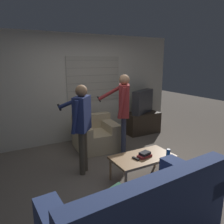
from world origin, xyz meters
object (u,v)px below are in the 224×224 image
object	(u,v)px
armchair_beige	(96,135)
coffee_table	(143,158)
couch_blue	(139,215)
tv	(143,102)
soda_can	(168,153)
person_right_standing	(123,106)
person_left_standing	(82,119)
spare_remote	(136,158)
book_stack	(145,155)
floor_fan	(119,131)

from	to	relation	value
armchair_beige	coffee_table	xyz separation A→B (m)	(0.11, -1.61, 0.07)
couch_blue	armchair_beige	bearing A→B (deg)	71.72
tv	soda_can	size ratio (longest dim) A/B	6.77
tv	person_right_standing	size ratio (longest dim) A/B	0.51
person_left_standing	spare_remote	distance (m)	1.10
book_stack	couch_blue	bearing A→B (deg)	-129.86
person_right_standing	floor_fan	size ratio (longest dim) A/B	4.42
coffee_table	person_left_standing	distance (m)	1.20
person_right_standing	tv	bearing A→B (deg)	-18.67
book_stack	spare_remote	bearing A→B (deg)	-179.77
couch_blue	soda_can	size ratio (longest dim) A/B	15.93
coffee_table	person_right_standing	distance (m)	1.20
couch_blue	tv	world-z (taller)	tv
coffee_table	book_stack	xyz separation A→B (m)	(0.01, -0.03, 0.08)
person_right_standing	soda_can	size ratio (longest dim) A/B	13.30
spare_remote	couch_blue	bearing A→B (deg)	-135.94
book_stack	spare_remote	distance (m)	0.18
armchair_beige	spare_remote	bearing A→B (deg)	92.92
person_left_standing	person_right_standing	bearing A→B (deg)	-33.64
person_left_standing	person_right_standing	xyz separation A→B (m)	(0.99, 0.26, 0.08)
spare_remote	floor_fan	distance (m)	2.11
soda_can	book_stack	bearing A→B (deg)	153.57
book_stack	soda_can	distance (m)	0.39
book_stack	soda_can	size ratio (longest dim) A/B	1.91
armchair_beige	spare_remote	world-z (taller)	armchair_beige
armchair_beige	soda_can	distance (m)	1.88
armchair_beige	couch_blue	bearing A→B (deg)	79.78
armchair_beige	floor_fan	bearing A→B (deg)	-155.27
person_left_standing	soda_can	bearing A→B (deg)	-87.04
couch_blue	floor_fan	distance (m)	3.27
book_stack	floor_fan	xyz separation A→B (m)	(0.66, 1.92, -0.27)
person_left_standing	floor_fan	world-z (taller)	person_left_standing
spare_remote	person_left_standing	bearing A→B (deg)	117.27
soda_can	spare_remote	xyz separation A→B (m)	(-0.52, 0.17, -0.05)
couch_blue	coffee_table	world-z (taller)	couch_blue
armchair_beige	person_left_standing	distance (m)	1.31
armchair_beige	soda_can	bearing A→B (deg)	109.28
armchair_beige	spare_remote	distance (m)	1.65
armchair_beige	tv	bearing A→B (deg)	-162.29
coffee_table	soda_can	world-z (taller)	soda_can
person_right_standing	spare_remote	distance (m)	1.24
couch_blue	spare_remote	distance (m)	1.19
soda_can	floor_fan	xyz separation A→B (m)	(0.31, 2.10, -0.30)
couch_blue	floor_fan	bearing A→B (deg)	59.70
person_left_standing	book_stack	distance (m)	1.20
couch_blue	tv	size ratio (longest dim) A/B	2.35
person_left_standing	spare_remote	bearing A→B (deg)	-98.62
floor_fan	person_right_standing	bearing A→B (deg)	-116.07
tv	floor_fan	bearing A→B (deg)	-22.38
person_right_standing	soda_can	bearing A→B (deg)	-140.79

